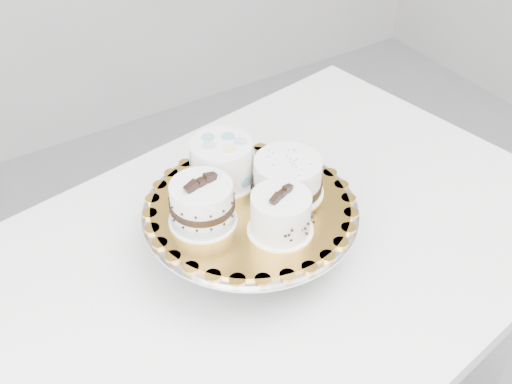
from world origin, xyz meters
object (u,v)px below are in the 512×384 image
cake_stand (251,221)px  cake_dots (222,161)px  cake_banded (202,205)px  table (270,276)px  cake_ribbon (288,177)px  cake_board (250,206)px  cake_swirl (281,214)px

cake_stand → cake_dots: size_ratio=2.85×
cake_banded → cake_dots: cake_banded is taller
table → cake_banded: (-0.12, 0.02, 0.22)m
cake_banded → cake_stand: bearing=-14.7°
cake_ribbon → table: bearing=-155.4°
cake_board → cake_banded: size_ratio=2.91×
cake_stand → cake_swirl: cake_swirl is taller
cake_swirl → cake_ribbon: 0.10m
table → cake_swirl: cake_swirl is taller
table → cake_board: 0.19m
table → cake_dots: bearing=102.8°
cake_banded → cake_ribbon: size_ratio=0.83×
cake_board → cake_banded: 0.10m
table → cake_swirl: size_ratio=10.30×
cake_banded → cake_dots: (0.08, 0.08, 0.01)m
table → cake_banded: bearing=161.2°
cake_banded → cake_ribbon: (0.16, -0.01, -0.00)m
cake_swirl → cake_board: bearing=75.7°
cake_board → cake_dots: 0.10m
table → cake_swirl: bearing=-121.0°
cake_swirl → cake_ribbon: (0.07, 0.08, -0.00)m
cake_stand → cake_banded: size_ratio=3.17×
cake_board → cake_swirl: (0.01, -0.08, 0.04)m
cake_stand → cake_dots: 0.12m
cake_swirl → cake_dots: 0.17m
table → cake_board: size_ratio=3.73×
cake_dots → cake_ribbon: cake_dots is taller
cake_board → cake_swirl: 0.09m
cake_stand → cake_dots: (-0.01, 0.09, 0.08)m
cake_board → cake_ribbon: bearing=-2.9°
cake_swirl → cake_dots: cake_swirl is taller
cake_banded → cake_board: bearing=-14.7°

